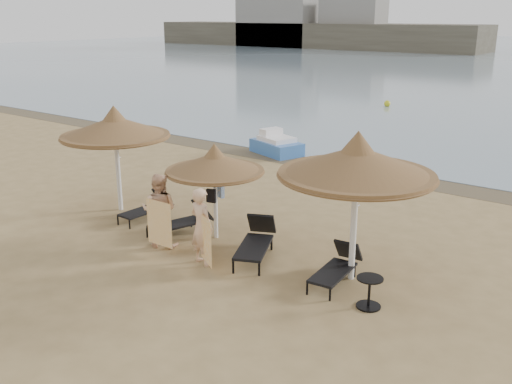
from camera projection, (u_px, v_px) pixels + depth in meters
ground at (187, 256)px, 13.62m from camera, size 160.00×160.00×0.00m
wet_sand_strip at (365, 172)px, 20.80m from camera, size 200.00×1.60×0.01m
far_shore at (419, 32)px, 86.57m from camera, size 150.00×54.80×12.00m
palapa_left at (115, 127)px, 16.11m from camera, size 3.11×3.11×3.09m
palapa_center at (215, 163)px, 14.16m from camera, size 2.50×2.50×2.48m
palapa_right at (357, 163)px, 11.69m from camera, size 3.31×3.31×3.28m
lounger_far_left at (148, 207)px, 16.03m from camera, size 0.61×1.67×0.74m
lounger_near_left at (184, 220)px, 14.96m from camera, size 1.07×1.83×0.78m
lounger_near_right at (256, 240)px, 13.52m from camera, size 1.40×2.05×0.88m
lounger_far_right at (337, 266)px, 12.26m from camera, size 0.71×1.75×0.76m
side_table at (369, 293)px, 11.16m from camera, size 0.52×0.52×0.63m
person_left at (159, 205)px, 13.90m from camera, size 1.18×1.01×2.16m
person_right at (201, 220)px, 12.90m from camera, size 1.07×0.79×2.12m
towel_left at (159, 223)px, 13.53m from camera, size 0.80×0.03×1.12m
towel_right at (206, 240)px, 12.60m from camera, size 0.67×0.41×1.08m
bag_patterned at (220, 190)px, 14.51m from camera, size 0.31×0.19×0.38m
bag_dark at (211, 196)px, 14.28m from camera, size 0.26×0.14×0.35m
pedal_boat at (276, 145)px, 23.44m from camera, size 2.44×1.89×1.00m
buoy_left at (387, 104)px, 35.38m from camera, size 0.39×0.39×0.39m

